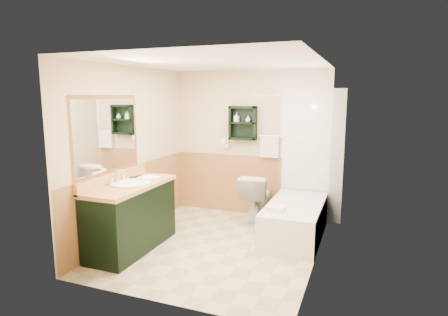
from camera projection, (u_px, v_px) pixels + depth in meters
floor at (216, 245)px, 5.04m from camera, size 3.00×3.00×0.00m
back_wall at (250, 144)px, 6.24m from camera, size 2.60×0.04×2.40m
left_wall at (130, 152)px, 5.30m from camera, size 0.04×3.00×2.40m
right_wall at (321, 164)px, 4.37m from camera, size 0.04×3.00×2.40m
ceiling at (216, 61)px, 4.64m from camera, size 2.60×3.00×0.04m
wainscot_left at (134, 200)px, 5.41m from camera, size 2.98×2.98×1.00m
wainscot_back at (249, 185)px, 6.32m from camera, size 2.58×2.58×1.00m
mirror_frame at (107, 135)px, 4.73m from camera, size 1.30×1.30×1.00m
mirror_glass at (107, 135)px, 4.73m from camera, size 1.20×1.20×0.90m
tile_right at (324, 165)px, 5.10m from camera, size 1.50×1.50×2.10m
tile_back at (312, 156)px, 5.86m from camera, size 0.95×0.95×2.10m
tile_accent at (326, 103)px, 4.97m from camera, size 1.50×1.50×0.10m
wall_shelf at (243, 123)px, 6.11m from camera, size 0.45×0.15×0.55m
hair_dryer at (226, 143)px, 6.30m from camera, size 0.10×0.24×0.18m
towel_bar at (270, 136)px, 6.03m from camera, size 0.40×0.06×0.40m
curtain_rod at (271, 95)px, 5.21m from camera, size 0.03×1.60×0.03m
shower_curtain at (273, 153)px, 5.51m from camera, size 1.05×1.05×1.70m
vanity at (131, 217)px, 4.86m from camera, size 0.59×1.38×0.88m
bathtub at (295, 220)px, 5.30m from camera, size 0.74×1.50×0.49m
toilet at (257, 198)px, 5.97m from camera, size 0.46×0.79×0.76m
counter_towel at (149, 178)px, 5.03m from camera, size 0.25×0.20×0.04m
vanity_book at (135, 170)px, 5.17m from camera, size 0.16×0.06×0.21m
tub_towel at (276, 208)px, 4.91m from camera, size 0.22×0.19×0.07m
soap_bottle_a at (237, 120)px, 6.13m from camera, size 0.09×0.15×0.07m
soap_bottle_b at (248, 120)px, 6.06m from camera, size 0.10×0.12×0.08m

